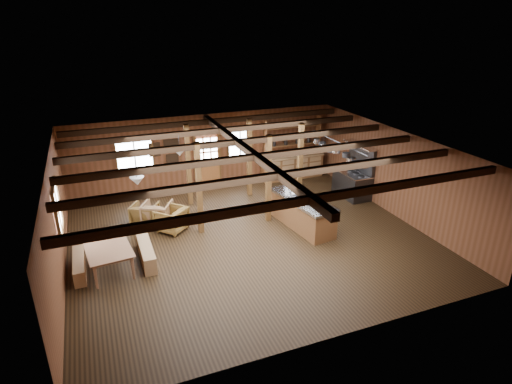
# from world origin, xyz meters

# --- Properties ---
(room) EXTENTS (10.04, 9.04, 2.84)m
(room) POSITION_xyz_m (0.00, 0.00, 1.40)
(room) COLOR black
(room) RESTS_ON ground
(ceiling_joists) EXTENTS (9.80, 8.82, 0.18)m
(ceiling_joists) POSITION_xyz_m (0.00, 0.18, 2.68)
(ceiling_joists) COLOR black
(ceiling_joists) RESTS_ON ceiling
(timber_posts) EXTENTS (3.95, 2.35, 2.80)m
(timber_posts) POSITION_xyz_m (0.52, 2.08, 1.40)
(timber_posts) COLOR #4D3016
(timber_posts) RESTS_ON floor
(back_door) EXTENTS (1.02, 0.08, 2.15)m
(back_door) POSITION_xyz_m (0.00, 4.45, 0.88)
(back_door) COLOR brown
(back_door) RESTS_ON floor
(window_back_left) EXTENTS (1.32, 0.06, 1.32)m
(window_back_left) POSITION_xyz_m (-2.60, 4.46, 1.60)
(window_back_left) COLOR white
(window_back_left) RESTS_ON wall_back
(window_back_right) EXTENTS (1.02, 0.06, 1.32)m
(window_back_right) POSITION_xyz_m (1.30, 4.46, 1.60)
(window_back_right) COLOR white
(window_back_right) RESTS_ON wall_back
(window_left) EXTENTS (0.14, 1.24, 1.32)m
(window_left) POSITION_xyz_m (-4.96, 0.50, 1.60)
(window_left) COLOR white
(window_left) RESTS_ON wall_back
(notice_boards) EXTENTS (1.08, 0.03, 0.90)m
(notice_boards) POSITION_xyz_m (-1.50, 4.46, 1.64)
(notice_boards) COLOR silver
(notice_boards) RESTS_ON wall_back
(back_counter) EXTENTS (2.55, 0.60, 2.45)m
(back_counter) POSITION_xyz_m (3.40, 4.20, 0.60)
(back_counter) COLOR brown
(back_counter) RESTS_ON floor
(pendant_lamps) EXTENTS (1.86, 2.36, 0.66)m
(pendant_lamps) POSITION_xyz_m (-2.25, 1.00, 2.25)
(pendant_lamps) COLOR #313134
(pendant_lamps) RESTS_ON ceiling
(pot_rack) EXTENTS (0.39, 3.00, 0.45)m
(pot_rack) POSITION_xyz_m (2.98, 0.22, 2.26)
(pot_rack) COLOR #313134
(pot_rack) RESTS_ON ceiling
(kitchen_island) EXTENTS (1.22, 2.60, 1.20)m
(kitchen_island) POSITION_xyz_m (1.80, 0.19, 0.48)
(kitchen_island) COLOR brown
(kitchen_island) RESTS_ON floor
(step_stool) EXTENTS (0.54, 0.46, 0.41)m
(step_stool) POSITION_xyz_m (2.04, 1.80, 0.21)
(step_stool) COLOR #9B7646
(step_stool) RESTS_ON floor
(commercial_range) EXTENTS (0.80, 1.55, 1.91)m
(commercial_range) POSITION_xyz_m (4.65, 1.73, 0.62)
(commercial_range) COLOR #313134
(commercial_range) RESTS_ON floor
(dining_table) EXTENTS (1.26, 2.01, 0.67)m
(dining_table) POSITION_xyz_m (-3.90, -0.05, 0.34)
(dining_table) COLOR brown
(dining_table) RESTS_ON floor
(bench_wall) EXTENTS (0.28, 1.48, 0.41)m
(bench_wall) POSITION_xyz_m (-4.65, -0.05, 0.20)
(bench_wall) COLOR #9B7646
(bench_wall) RESTS_ON floor
(bench_aisle) EXTENTS (0.32, 1.69, 0.46)m
(bench_aisle) POSITION_xyz_m (-2.98, -0.05, 0.23)
(bench_aisle) COLOR #9B7646
(bench_aisle) RESTS_ON floor
(armchair_a) EXTENTS (1.14, 1.14, 0.75)m
(armchair_a) POSITION_xyz_m (-2.01, 1.40, 0.37)
(armchair_a) COLOR brown
(armchair_a) RESTS_ON floor
(armchair_b) EXTENTS (1.03, 1.04, 0.70)m
(armchair_b) POSITION_xyz_m (-2.69, 2.13, 0.35)
(armchair_b) COLOR brown
(armchair_b) RESTS_ON floor
(armchair_c) EXTENTS (1.12, 1.13, 0.76)m
(armchair_c) POSITION_xyz_m (-2.33, 1.96, 0.38)
(armchair_c) COLOR brown
(armchair_c) RESTS_ON floor
(counter_pot) EXTENTS (0.33, 0.33, 0.20)m
(counter_pot) POSITION_xyz_m (1.76, 1.11, 1.04)
(counter_pot) COLOR silver
(counter_pot) RESTS_ON kitchen_island
(bowl) EXTENTS (0.27, 0.27, 0.06)m
(bowl) POSITION_xyz_m (1.66, 0.57, 0.97)
(bowl) COLOR silver
(bowl) RESTS_ON kitchen_island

